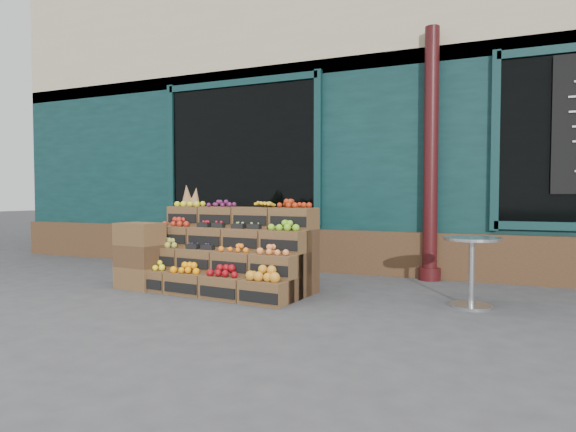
% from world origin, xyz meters
% --- Properties ---
extents(ground, '(60.00, 60.00, 0.00)m').
position_xyz_m(ground, '(0.00, 0.00, 0.00)').
color(ground, '#3D3D3F').
rests_on(ground, ground).
extents(shop_facade, '(12.00, 6.24, 4.80)m').
position_xyz_m(shop_facade, '(0.00, 5.11, 2.40)').
color(shop_facade, '#0C2A2B').
rests_on(shop_facade, ground).
extents(crate_display, '(2.03, 1.14, 1.22)m').
position_xyz_m(crate_display, '(-0.85, 0.49, 0.38)').
color(crate_display, brown).
rests_on(crate_display, ground).
extents(spare_crates, '(0.55, 0.41, 0.76)m').
position_xyz_m(spare_crates, '(-1.85, 0.17, 0.38)').
color(spare_crates, brown).
rests_on(spare_crates, ground).
extents(bistro_table, '(0.54, 0.54, 0.68)m').
position_xyz_m(bistro_table, '(1.75, 0.63, 0.42)').
color(bistro_table, '#B9BCC0').
rests_on(bistro_table, ground).
extents(shopkeeper, '(0.69, 0.47, 1.82)m').
position_xyz_m(shopkeeper, '(-2.06, 2.86, 0.91)').
color(shopkeeper, '#175122').
rests_on(shopkeeper, ground).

